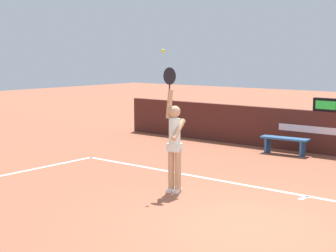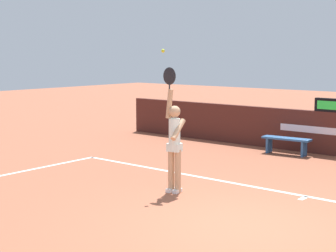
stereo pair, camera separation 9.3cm
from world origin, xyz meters
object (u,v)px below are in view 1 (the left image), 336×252
speed_display (327,105)px  tennis_ball (163,51)px  courtside_bench_near (285,142)px  tennis_player (174,141)px

speed_display → tennis_ball: size_ratio=10.24×
speed_display → tennis_ball: tennis_ball is taller
courtside_bench_near → tennis_ball: bearing=-91.8°
tennis_ball → courtside_bench_near: (0.16, 5.03, -2.43)m
tennis_player → tennis_ball: (-0.24, -0.05, 1.75)m
tennis_ball → courtside_bench_near: bearing=88.2°
tennis_ball → courtside_bench_near: 5.59m
tennis_player → courtside_bench_near: (-0.09, 4.98, -0.68)m
tennis_player → courtside_bench_near: 5.03m
speed_display → courtside_bench_near: (-0.86, -0.68, -1.01)m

